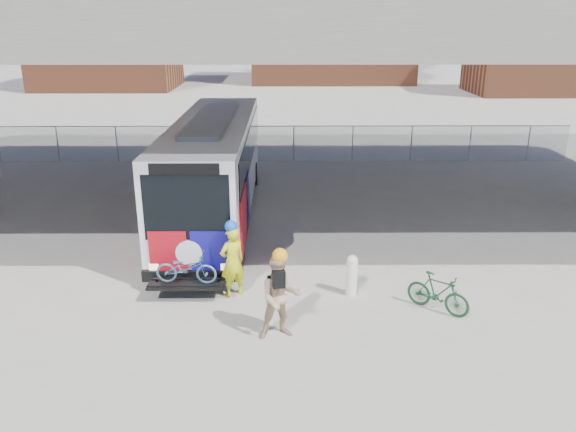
{
  "coord_description": "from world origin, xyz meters",
  "views": [
    {
      "loc": [
        0.52,
        -16.17,
        6.9
      ],
      "look_at": [
        0.62,
        -1.08,
        1.6
      ],
      "focal_mm": 35.0,
      "sensor_mm": 36.0,
      "label": 1
    }
  ],
  "objects_px": {
    "cyclist_tan": "(280,296)",
    "bike_parked": "(438,293)",
    "cyclist_hivis": "(232,260)",
    "bus": "(214,160)",
    "bollard": "(352,274)"
  },
  "relations": [
    {
      "from": "bollard",
      "to": "cyclist_hivis",
      "type": "xyz_separation_m",
      "value": [
        -3.12,
        0.0,
        0.41
      ]
    },
    {
      "from": "cyclist_tan",
      "to": "bus",
      "type": "bearing_deg",
      "value": 94.85
    },
    {
      "from": "cyclist_hivis",
      "to": "bike_parked",
      "type": "distance_m",
      "value": 5.27
    },
    {
      "from": "bollard",
      "to": "cyclist_hivis",
      "type": "relative_size",
      "value": 0.54
    },
    {
      "from": "bus",
      "to": "bollard",
      "type": "relative_size",
      "value": 11.42
    },
    {
      "from": "cyclist_tan",
      "to": "bike_parked",
      "type": "height_order",
      "value": "cyclist_tan"
    },
    {
      "from": "cyclist_tan",
      "to": "bike_parked",
      "type": "xyz_separation_m",
      "value": [
        3.91,
        1.17,
        -0.53
      ]
    },
    {
      "from": "cyclist_tan",
      "to": "bollard",
      "type": "bearing_deg",
      "value": 36.75
    },
    {
      "from": "bollard",
      "to": "cyclist_tan",
      "type": "distance_m",
      "value": 2.81
    },
    {
      "from": "cyclist_hivis",
      "to": "bike_parked",
      "type": "bearing_deg",
      "value": 135.89
    },
    {
      "from": "bus",
      "to": "cyclist_hivis",
      "type": "xyz_separation_m",
      "value": [
        1.16,
        -6.34,
        -1.1
      ]
    },
    {
      "from": "cyclist_hivis",
      "to": "cyclist_tan",
      "type": "relative_size",
      "value": 0.96
    },
    {
      "from": "bus",
      "to": "bike_parked",
      "type": "distance_m",
      "value": 9.74
    },
    {
      "from": "bike_parked",
      "to": "bus",
      "type": "bearing_deg",
      "value": 80.36
    },
    {
      "from": "bus",
      "to": "cyclist_tan",
      "type": "height_order",
      "value": "bus"
    }
  ]
}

